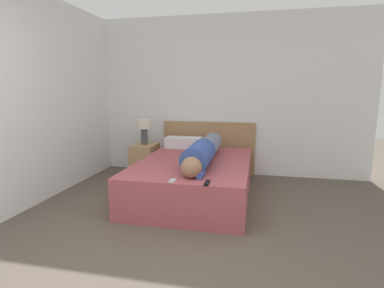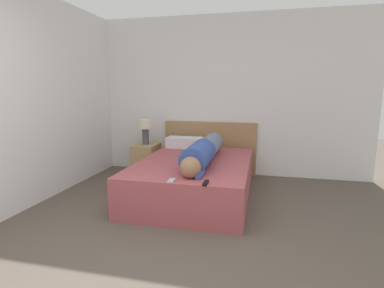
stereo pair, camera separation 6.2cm
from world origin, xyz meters
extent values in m
cube|color=white|center=(0.00, 3.39, 1.30)|extent=(5.01, 0.06, 2.60)
cube|color=white|center=(-1.93, 1.68, 1.30)|extent=(0.06, 4.56, 2.60)
cube|color=#A84C51|center=(-0.06, 2.16, 0.24)|extent=(1.43, 2.05, 0.48)
cube|color=#A37A51|center=(-0.06, 3.32, 0.44)|extent=(1.55, 0.04, 0.88)
cube|color=tan|center=(-1.05, 2.92, 0.26)|extent=(0.37, 0.49, 0.53)
cylinder|color=#4C4C51|center=(-1.05, 2.92, 0.66)|extent=(0.11, 0.11, 0.26)
cylinder|color=beige|center=(-1.05, 2.92, 0.86)|extent=(0.23, 0.23, 0.15)
sphere|color=#936B4C|center=(0.08, 1.37, 0.60)|extent=(0.23, 0.23, 0.23)
cylinder|color=#334C99|center=(0.08, 1.78, 0.64)|extent=(0.31, 0.67, 0.31)
cylinder|color=slate|center=(0.08, 2.52, 0.62)|extent=(0.28, 0.80, 0.28)
cylinder|color=#334C99|center=(0.17, 1.42, 0.52)|extent=(0.07, 0.22, 0.07)
cube|color=white|center=(-0.41, 3.02, 0.57)|extent=(0.58, 0.28, 0.17)
cube|color=black|center=(0.27, 1.20, 0.49)|extent=(0.04, 0.15, 0.02)
cube|color=#B2B7BC|center=(-0.09, 1.22, 0.49)|extent=(0.06, 0.13, 0.01)
camera|label=1|loc=(0.74, -1.62, 1.40)|focal=28.00mm
camera|label=2|loc=(0.80, -1.61, 1.40)|focal=28.00mm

